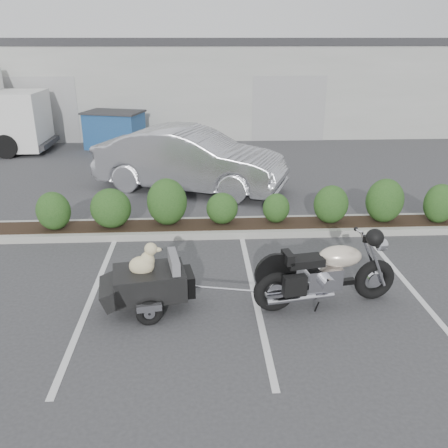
{
  "coord_description": "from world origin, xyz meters",
  "views": [
    {
      "loc": [
        0.33,
        -7.53,
        4.0
      ],
      "look_at": [
        0.76,
        0.71,
        0.75
      ],
      "focal_mm": 38.0,
      "sensor_mm": 36.0,
      "label": 1
    }
  ],
  "objects_px": {
    "motorcycle": "(327,274)",
    "dumpster": "(115,129)",
    "pet_trailer": "(148,282)",
    "sedan": "(190,160)"
  },
  "relations": [
    {
      "from": "motorcycle",
      "to": "dumpster",
      "type": "relative_size",
      "value": 0.97
    },
    {
      "from": "dumpster",
      "to": "motorcycle",
      "type": "bearing_deg",
      "value": -50.43
    },
    {
      "from": "pet_trailer",
      "to": "motorcycle",
      "type": "bearing_deg",
      "value": -10.15
    },
    {
      "from": "pet_trailer",
      "to": "sedan",
      "type": "height_order",
      "value": "sedan"
    },
    {
      "from": "motorcycle",
      "to": "pet_trailer",
      "type": "height_order",
      "value": "motorcycle"
    },
    {
      "from": "sedan",
      "to": "dumpster",
      "type": "xyz_separation_m",
      "value": [
        -2.98,
        5.63,
        -0.15
      ]
    },
    {
      "from": "motorcycle",
      "to": "pet_trailer",
      "type": "bearing_deg",
      "value": 169.85
    },
    {
      "from": "motorcycle",
      "to": "sedan",
      "type": "relative_size",
      "value": 0.46
    },
    {
      "from": "sedan",
      "to": "dumpster",
      "type": "distance_m",
      "value": 6.38
    },
    {
      "from": "motorcycle",
      "to": "pet_trailer",
      "type": "relative_size",
      "value": 1.23
    }
  ]
}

